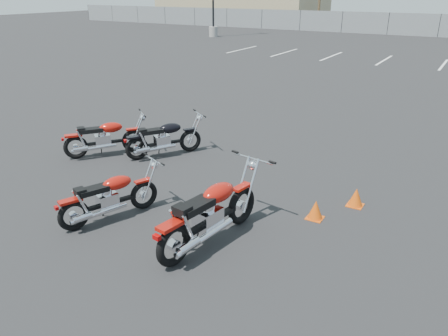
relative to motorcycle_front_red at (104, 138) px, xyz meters
The scene contains 11 objects.
ground 3.69m from the motorcycle_front_red, 19.13° to the right, with size 120.00×120.00×0.00m, color black.
motorcycle_front_red is the anchor object (origin of this frame).
motorcycle_second_black 1.41m from the motorcycle_front_red, 29.40° to the left, with size 1.39×1.80×0.95m.
motorcycle_third_red 3.25m from the motorcycle_front_red, 43.46° to the right, with size 1.06×1.84×0.92m.
motorcycle_rear_red 4.70m from the motorcycle_front_red, 25.14° to the right, with size 0.89×2.31×1.13m.
training_cone_near 5.42m from the motorcycle_front_red, ahead, with size 0.28×0.28×0.34m.
training_cone_extra 5.89m from the motorcycle_front_red, ahead, with size 0.29×0.29×0.34m.
light_pole_west 27.70m from the motorcycle_front_red, 116.77° to the left, with size 0.80×0.70×10.27m.
chainlink_fence 33.98m from the motorcycle_front_red, 84.15° to the left, with size 80.06×0.06×1.80m.
tan_building_west 44.84m from the motorcycle_front_red, 114.43° to the left, with size 18.40×10.40×4.30m.
parking_line_stripes 18.83m from the motorcycle_front_red, 87.06° to the left, with size 15.12×4.00×0.01m.
Camera 1 is at (4.00, -5.77, 3.72)m, focal length 35.00 mm.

